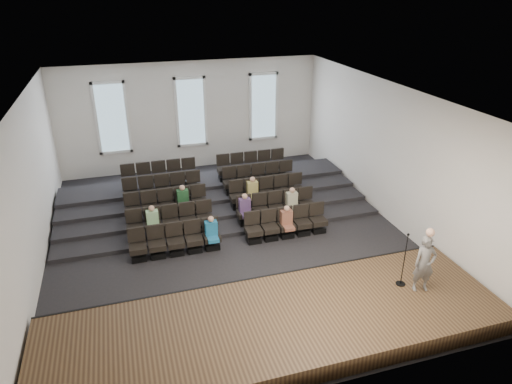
% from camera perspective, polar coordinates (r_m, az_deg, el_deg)
% --- Properties ---
extents(ground, '(14.00, 14.00, 0.00)m').
position_cam_1_polar(ground, '(16.14, -3.40, -5.54)').
color(ground, black).
rests_on(ground, ground).
extents(ceiling, '(12.00, 14.00, 0.02)m').
position_cam_1_polar(ceiling, '(14.29, -3.91, 12.08)').
color(ceiling, white).
rests_on(ceiling, ground).
extents(wall_back, '(12.00, 0.04, 5.00)m').
position_cam_1_polar(wall_back, '(21.59, -8.12, 9.38)').
color(wall_back, silver).
rests_on(wall_back, ground).
extents(wall_front, '(12.00, 0.04, 5.00)m').
position_cam_1_polar(wall_front, '(9.21, 7.07, -13.15)').
color(wall_front, silver).
rests_on(wall_front, ground).
extents(wall_left, '(0.04, 14.00, 5.00)m').
position_cam_1_polar(wall_left, '(14.98, -26.61, -0.10)').
color(wall_left, silver).
rests_on(wall_left, ground).
extents(wall_right, '(0.04, 14.00, 5.00)m').
position_cam_1_polar(wall_right, '(17.34, 16.14, 4.79)').
color(wall_right, silver).
rests_on(wall_right, ground).
extents(stage, '(11.80, 3.60, 0.50)m').
position_cam_1_polar(stage, '(12.00, 2.70, -16.31)').
color(stage, '#4F3922').
rests_on(stage, ground).
extents(stage_lip, '(11.80, 0.06, 0.52)m').
position_cam_1_polar(stage_lip, '(13.31, 0.10, -11.54)').
color(stage_lip, black).
rests_on(stage_lip, ground).
extents(risers, '(11.80, 4.80, 0.60)m').
position_cam_1_polar(risers, '(18.81, -5.74, -0.35)').
color(risers, black).
rests_on(risers, ground).
extents(seating_rows, '(6.80, 4.70, 1.67)m').
position_cam_1_polar(seating_rows, '(17.15, -4.69, -1.08)').
color(seating_rows, black).
rests_on(seating_rows, ground).
extents(windows, '(8.44, 0.10, 3.24)m').
position_cam_1_polar(windows, '(21.48, -8.12, 9.85)').
color(windows, white).
rests_on(windows, wall_back).
extents(audience, '(5.45, 2.64, 1.10)m').
position_cam_1_polar(audience, '(16.19, -2.91, -2.09)').
color(audience, '#1C668F').
rests_on(audience, seating_rows).
extents(speaker, '(0.66, 0.50, 1.64)m').
position_cam_1_polar(speaker, '(13.06, 20.32, -8.42)').
color(speaker, '#5F5D5A').
rests_on(speaker, stage).
extents(mic_stand, '(0.27, 0.27, 1.62)m').
position_cam_1_polar(mic_stand, '(13.27, 17.87, -9.21)').
color(mic_stand, black).
rests_on(mic_stand, stage).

